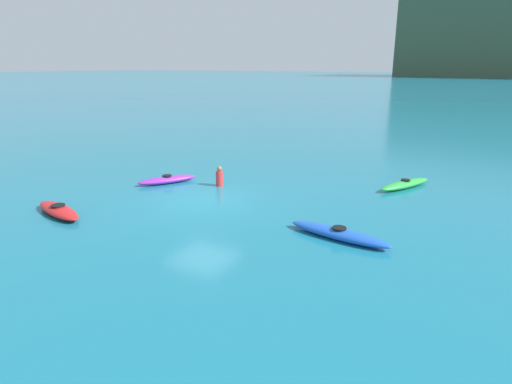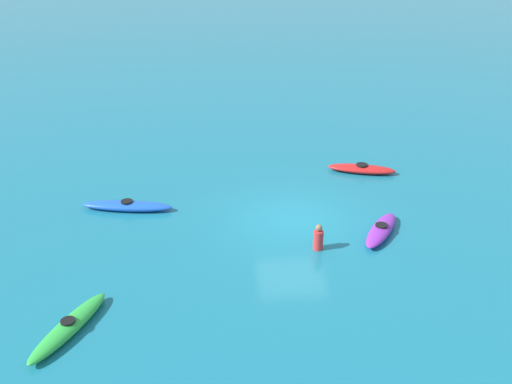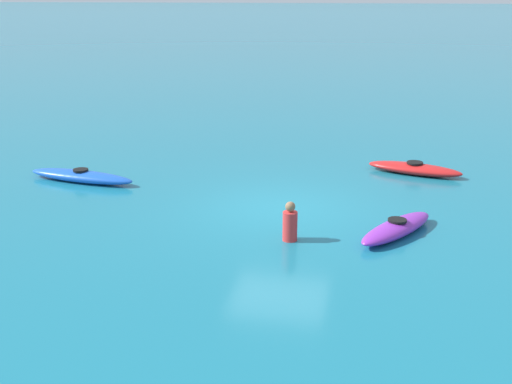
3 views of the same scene
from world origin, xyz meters
The scene contains 6 objects.
ground_plane centered at (0.00, 0.00, 0.00)m, with size 600.00×600.00×0.00m, color #19728C.
kayak_blue centered at (5.92, -1.09, 0.16)m, with size 3.38×1.13×0.37m.
kayak_purple centered at (-2.84, 1.26, 0.16)m, with size 1.91×2.58×0.37m.
kayak_green centered at (6.51, 5.71, 0.16)m, with size 1.84×3.03×0.37m.
kayak_red centered at (-3.36, -3.86, 0.16)m, with size 2.87×1.43×0.37m.
person_near_shore centered at (-0.57, 2.06, 0.39)m, with size 0.37×0.37×0.88m.
Camera 2 is at (2.47, 17.98, 9.83)m, focal length 40.84 mm.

